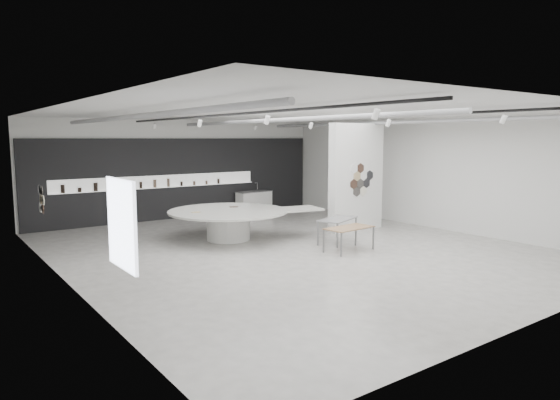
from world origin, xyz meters
TOP-DOWN VIEW (x-y plane):
  - room at (-0.09, -0.00)m, footprint 12.02×14.02m
  - back_wall_display at (-0.08, 6.93)m, footprint 11.80×0.27m
  - partition_column at (3.50, 1.00)m, footprint 2.20×0.38m
  - display_island at (-0.78, 2.06)m, footprint 4.91×4.25m
  - sample_table_wood at (1.09, -1.19)m, footprint 1.48×0.84m
  - sample_table_stone at (1.59, -0.18)m, footprint 1.58×1.20m
  - kitchen_counter at (2.98, 6.53)m, footprint 1.59×0.71m

SIDE VIEW (x-z plane):
  - kitchen_counter at x=2.98m, z-range -0.17..1.06m
  - display_island at x=-0.78m, z-range 0.14..1.07m
  - sample_table_wood at x=1.09m, z-range 0.28..0.95m
  - sample_table_stone at x=1.59m, z-range 0.30..1.03m
  - back_wall_display at x=-0.08m, z-range -0.01..3.09m
  - partition_column at x=3.50m, z-range 0.00..3.60m
  - room at x=-0.09m, z-range 0.16..3.98m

